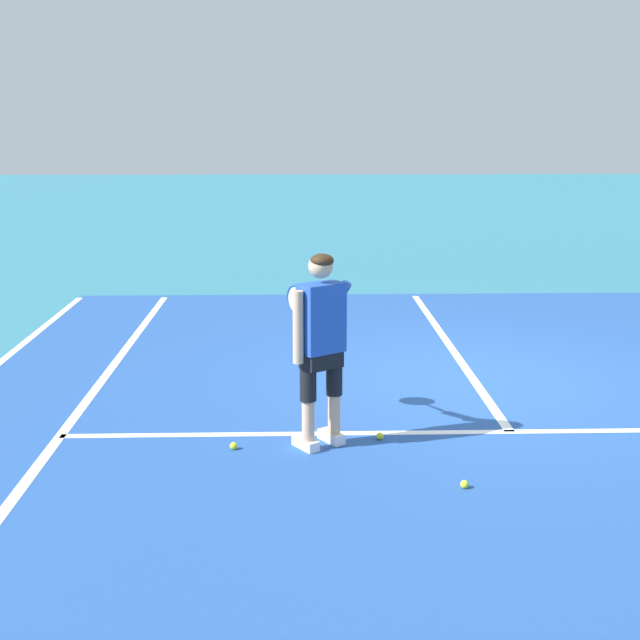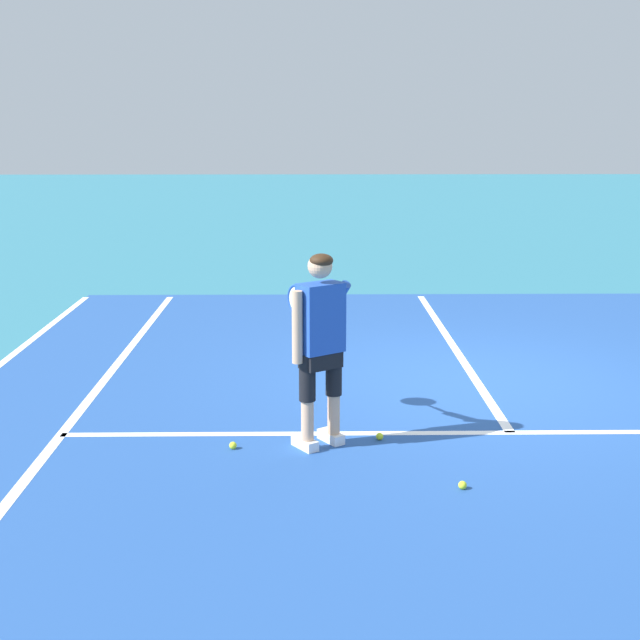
# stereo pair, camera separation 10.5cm
# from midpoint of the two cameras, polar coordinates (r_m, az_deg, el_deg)

# --- Properties ---
(ground_plane) EXTENTS (80.00, 80.00, 0.00)m
(ground_plane) POSITION_cam_midpoint_polar(r_m,az_deg,el_deg) (9.69, 9.84, -3.95)
(ground_plane) COLOR teal
(court_inner_surface) EXTENTS (10.98, 11.10, 0.00)m
(court_inner_surface) POSITION_cam_midpoint_polar(r_m,az_deg,el_deg) (9.13, 10.57, -5.01)
(court_inner_surface) COLOR #234C93
(court_inner_surface) RESTS_ON ground
(line_service) EXTENTS (8.23, 0.10, 0.01)m
(line_service) POSITION_cam_midpoint_polar(r_m,az_deg,el_deg) (8.17, 12.10, -7.24)
(line_service) COLOR white
(line_service) RESTS_ON ground
(line_centre_service) EXTENTS (0.10, 6.40, 0.01)m
(line_centre_service) POSITION_cam_midpoint_polar(r_m,az_deg,el_deg) (11.16, 8.28, -1.63)
(line_centre_service) COLOR white
(line_centre_service) RESTS_ON ground
(line_singles_left) EXTENTS (0.10, 10.70, 0.01)m
(line_singles_left) POSITION_cam_midpoint_polar(r_m,az_deg,el_deg) (9.20, -15.48, -5.13)
(line_singles_left) COLOR white
(line_singles_left) RESTS_ON ground
(tennis_player) EXTENTS (0.59, 1.21, 1.71)m
(tennis_player) POSITION_cam_midpoint_polar(r_m,az_deg,el_deg) (7.38, -0.40, -1.10)
(tennis_player) COLOR white
(tennis_player) RESTS_ON ground
(tennis_ball_near_feet) EXTENTS (0.07, 0.07, 0.07)m
(tennis_ball_near_feet) POSITION_cam_midpoint_polar(r_m,az_deg,el_deg) (7.81, 3.60, -7.68)
(tennis_ball_near_feet) COLOR #CCE02D
(tennis_ball_near_feet) RESTS_ON ground
(tennis_ball_by_baseline) EXTENTS (0.07, 0.07, 0.07)m
(tennis_ball_by_baseline) POSITION_cam_midpoint_polar(r_m,az_deg,el_deg) (6.90, 9.11, -10.70)
(tennis_ball_by_baseline) COLOR #CCE02D
(tennis_ball_by_baseline) RESTS_ON ground
(tennis_ball_mid_court) EXTENTS (0.07, 0.07, 0.07)m
(tennis_ball_mid_court) POSITION_cam_midpoint_polar(r_m,az_deg,el_deg) (7.61, -6.14, -8.30)
(tennis_ball_mid_court) COLOR #CCE02D
(tennis_ball_mid_court) RESTS_ON ground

